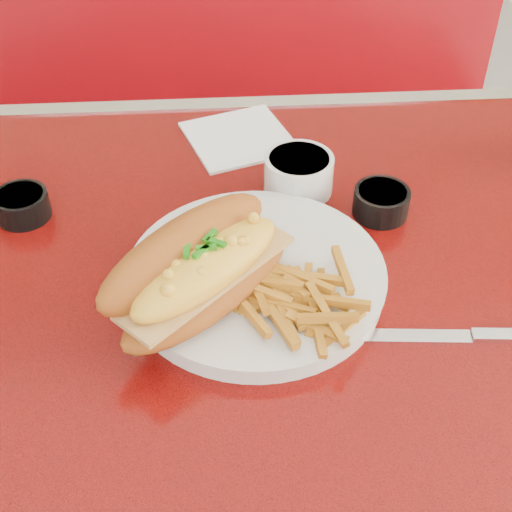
{
  "coord_description": "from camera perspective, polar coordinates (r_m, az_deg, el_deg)",
  "views": [
    {
      "loc": [
        -0.04,
        -0.53,
        1.3
      ],
      "look_at": [
        -0.0,
        0.02,
        0.81
      ],
      "focal_mm": 50.0,
      "sensor_mm": 36.0,
      "label": 1
    }
  ],
  "objects": [
    {
      "name": "sauce_cup_left",
      "position": [
        0.89,
        -18.23,
        3.96
      ],
      "size": [
        0.08,
        0.08,
        0.03
      ],
      "rotation": [
        0.0,
        0.0,
        -0.4
      ],
      "color": "black",
      "rests_on": "diner_table"
    },
    {
      "name": "booth_bench_far",
      "position": [
        1.68,
        -1.63,
        4.7
      ],
      "size": [
        1.2,
        0.51,
        0.9
      ],
      "color": "maroon",
      "rests_on": "ground"
    },
    {
      "name": "paper_napkin",
      "position": [
        0.99,
        -1.36,
        9.44
      ],
      "size": [
        0.17,
        0.17,
        0.0
      ],
      "primitive_type": "cube",
      "rotation": [
        0.0,
        0.0,
        0.33
      ],
      "color": "white",
      "rests_on": "diner_table"
    },
    {
      "name": "fork",
      "position": [
        0.76,
        4.41,
        -0.42
      ],
      "size": [
        0.09,
        0.13,
        0.0
      ],
      "rotation": [
        0.0,
        0.0,
        2.1
      ],
      "color": "silver",
      "rests_on": "dinner_plate"
    },
    {
      "name": "diner_table",
      "position": [
        0.88,
        0.37,
        -10.59
      ],
      "size": [
        1.23,
        0.83,
        0.77
      ],
      "color": "red",
      "rests_on": "ground"
    },
    {
      "name": "dinner_plate",
      "position": [
        0.76,
        0.0,
        -1.63
      ],
      "size": [
        0.32,
        0.32,
        0.02
      ],
      "rotation": [
        0.0,
        0.0,
        -0.16
      ],
      "color": "silver",
      "rests_on": "diner_table"
    },
    {
      "name": "mac_hoagie",
      "position": [
        0.7,
        -4.57,
        -1.04
      ],
      "size": [
        0.23,
        0.23,
        0.1
      ],
      "rotation": [
        0.0,
        0.0,
        0.77
      ],
      "color": "#A4551A",
      "rests_on": "dinner_plate"
    },
    {
      "name": "gravy_ramekin",
      "position": [
        0.88,
        3.42,
        6.66
      ],
      "size": [
        0.1,
        0.1,
        0.05
      ],
      "rotation": [
        0.0,
        0.0,
        -0.24
      ],
      "color": "silver",
      "rests_on": "diner_table"
    },
    {
      "name": "fries_pile",
      "position": [
        0.7,
        3.33,
        -3.31
      ],
      "size": [
        0.12,
        0.11,
        0.03
      ],
      "primitive_type": null,
      "rotation": [
        0.0,
        0.0,
        -0.14
      ],
      "color": "orange",
      "rests_on": "dinner_plate"
    },
    {
      "name": "sauce_cup_right",
      "position": [
        0.86,
        9.99,
        4.35
      ],
      "size": [
        0.09,
        0.09,
        0.03
      ],
      "rotation": [
        0.0,
        0.0,
        0.4
      ],
      "color": "black",
      "rests_on": "diner_table"
    },
    {
      "name": "knife",
      "position": [
        0.74,
        16.11,
        -6.18
      ],
      "size": [
        0.22,
        0.03,
        0.01
      ],
      "rotation": [
        0.0,
        0.0,
        -0.08
      ],
      "color": "silver",
      "rests_on": "diner_table"
    }
  ]
}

